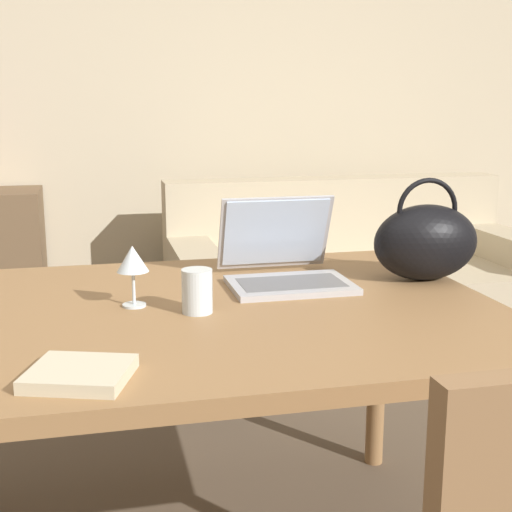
{
  "coord_description": "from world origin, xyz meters",
  "views": [
    {
      "loc": [
        -0.33,
        -1.01,
        1.21
      ],
      "look_at": [
        0.05,
        0.61,
        0.85
      ],
      "focal_mm": 50.0,
      "sensor_mm": 36.0,
      "label": 1
    }
  ],
  "objects": [
    {
      "name": "handbag",
      "position": [
        0.55,
        0.74,
        0.84
      ],
      "size": [
        0.3,
        0.17,
        0.28
      ],
      "color": "black",
      "rests_on": "dining_table"
    },
    {
      "name": "wall_back",
      "position": [
        0.0,
        2.93,
        1.35
      ],
      "size": [
        10.0,
        0.06,
        2.7
      ],
      "color": "beige",
      "rests_on": "ground_plane"
    },
    {
      "name": "wine_glass",
      "position": [
        -0.24,
        0.66,
        0.84
      ],
      "size": [
        0.08,
        0.08,
        0.15
      ],
      "color": "silver",
      "rests_on": "dining_table"
    },
    {
      "name": "dining_table",
      "position": [
        -0.08,
        0.61,
        0.66
      ],
      "size": [
        1.42,
        1.06,
        0.73
      ],
      "color": "olive",
      "rests_on": "ground_plane"
    },
    {
      "name": "drinking_glass",
      "position": [
        -0.1,
        0.58,
        0.78
      ],
      "size": [
        0.07,
        0.07,
        0.1
      ],
      "color": "silver",
      "rests_on": "dining_table"
    },
    {
      "name": "book",
      "position": [
        -0.37,
        0.21,
        0.74
      ],
      "size": [
        0.21,
        0.2,
        0.02
      ],
      "rotation": [
        0.0,
        0.0,
        -0.33
      ],
      "color": "beige",
      "rests_on": "dining_table"
    },
    {
      "name": "laptop",
      "position": [
        0.17,
        0.82,
        0.79
      ],
      "size": [
        0.32,
        0.33,
        0.23
      ],
      "color": "#ADADB2",
      "rests_on": "dining_table"
    },
    {
      "name": "couch",
      "position": [
        0.92,
        2.23,
        0.28
      ],
      "size": [
        1.8,
        0.88,
        0.82
      ],
      "color": "#C1B293",
      "rests_on": "ground_plane"
    }
  ]
}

